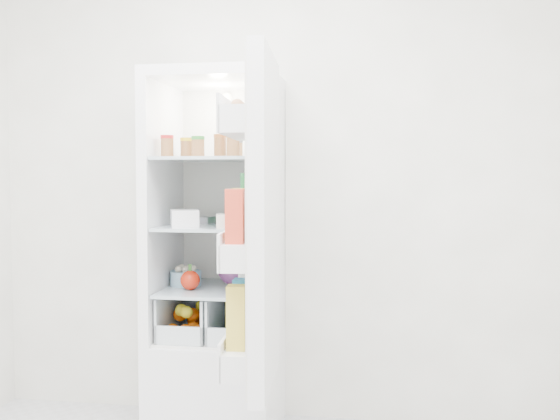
% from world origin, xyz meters
% --- Properties ---
extents(room_walls, '(3.02, 3.02, 2.61)m').
position_xyz_m(room_walls, '(0.00, 0.00, 1.59)').
color(room_walls, beige).
rests_on(room_walls, ground).
extents(refrigerator, '(0.60, 0.60, 1.80)m').
position_xyz_m(refrigerator, '(-0.20, 1.25, 0.67)').
color(refrigerator, white).
rests_on(refrigerator, ground).
extents(shelf_low, '(0.49, 0.53, 0.01)m').
position_xyz_m(shelf_low, '(-0.20, 1.19, 0.74)').
color(shelf_low, '#ABBEC9').
rests_on(shelf_low, refrigerator).
extents(shelf_mid, '(0.49, 0.53, 0.02)m').
position_xyz_m(shelf_mid, '(-0.20, 1.19, 1.05)').
color(shelf_mid, '#ABBEC9').
rests_on(shelf_mid, refrigerator).
extents(shelf_top, '(0.49, 0.53, 0.02)m').
position_xyz_m(shelf_top, '(-0.20, 1.19, 1.38)').
color(shelf_top, '#ABBEC9').
rests_on(shelf_top, refrigerator).
extents(crisper_left, '(0.23, 0.46, 0.22)m').
position_xyz_m(crisper_left, '(-0.32, 1.19, 0.61)').
color(crisper_left, silver).
rests_on(crisper_left, refrigerator).
extents(crisper_right, '(0.23, 0.46, 0.22)m').
position_xyz_m(crisper_right, '(-0.08, 1.19, 0.61)').
color(crisper_right, silver).
rests_on(crisper_right, refrigerator).
extents(condiment_jars, '(0.46, 0.34, 0.08)m').
position_xyz_m(condiment_jars, '(-0.21, 1.13, 1.43)').
color(condiment_jars, '#B21919').
rests_on(condiment_jars, shelf_top).
extents(squeeze_bottle, '(0.05, 0.05, 0.16)m').
position_xyz_m(squeeze_bottle, '(0.01, 1.14, 1.47)').
color(squeeze_bottle, white).
rests_on(squeeze_bottle, shelf_top).
extents(tub_white, '(0.16, 0.16, 0.08)m').
position_xyz_m(tub_white, '(-0.31, 1.04, 1.10)').
color(tub_white, white).
rests_on(tub_white, shelf_mid).
extents(tub_cream, '(0.13, 0.13, 0.06)m').
position_xyz_m(tub_cream, '(-0.11, 1.06, 1.09)').
color(tub_cream, white).
rests_on(tub_cream, shelf_mid).
extents(tin_red, '(0.09, 0.09, 0.06)m').
position_xyz_m(tin_red, '(-0.07, 1.01, 1.09)').
color(tin_red, red).
rests_on(tin_red, shelf_mid).
extents(foil_tray, '(0.16, 0.14, 0.04)m').
position_xyz_m(foil_tray, '(-0.31, 1.28, 1.08)').
color(foil_tray, silver).
rests_on(foil_tray, shelf_mid).
extents(tub_green, '(0.09, 0.12, 0.07)m').
position_xyz_m(tub_green, '(-0.12, 1.35, 1.09)').
color(tub_green, '#418F5A').
rests_on(tub_green, shelf_mid).
extents(red_cabbage, '(0.17, 0.17, 0.17)m').
position_xyz_m(red_cabbage, '(-0.12, 1.26, 0.83)').
color(red_cabbage, '#561D53').
rests_on(red_cabbage, shelf_low).
extents(bell_pepper, '(0.09, 0.09, 0.09)m').
position_xyz_m(bell_pepper, '(-0.31, 1.10, 0.79)').
color(bell_pepper, red).
rests_on(bell_pepper, shelf_low).
extents(mushroom_bowl, '(0.16, 0.16, 0.07)m').
position_xyz_m(mushroom_bowl, '(-0.36, 1.21, 0.78)').
color(mushroom_bowl, '#91BDD8').
rests_on(mushroom_bowl, shelf_low).
extents(salad_bag, '(0.10, 0.10, 0.10)m').
position_xyz_m(salad_bag, '(-0.02, 1.03, 0.80)').
color(salad_bag, '#B4C997').
rests_on(salad_bag, shelf_low).
extents(citrus_pile, '(0.20, 0.31, 0.16)m').
position_xyz_m(citrus_pile, '(-0.32, 1.16, 0.58)').
color(citrus_pile, orange).
rests_on(citrus_pile, refrigerator).
extents(veg_pile, '(0.16, 0.30, 0.10)m').
position_xyz_m(veg_pile, '(-0.07, 1.18, 0.56)').
color(veg_pile, '#1E521B').
rests_on(veg_pile, refrigerator).
extents(fridge_door, '(0.21, 0.60, 1.30)m').
position_xyz_m(fridge_door, '(0.12, 0.61, 1.09)').
color(fridge_door, white).
rests_on(fridge_door, refrigerator).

